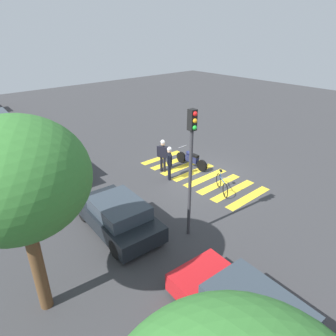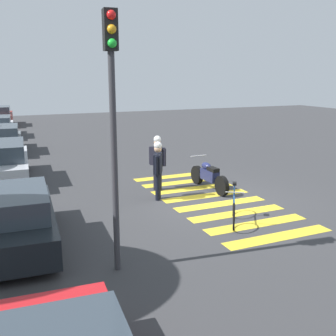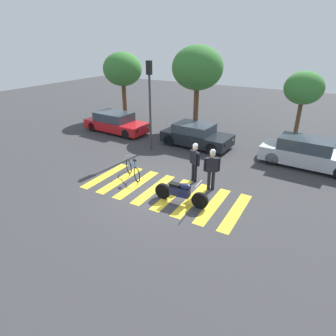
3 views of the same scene
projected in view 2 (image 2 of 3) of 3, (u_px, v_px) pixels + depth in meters
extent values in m
plane|color=#38383A|center=(213.00, 200.00, 12.30)|extent=(60.00, 60.00, 0.00)
cylinder|color=black|center=(197.00, 175.00, 14.05)|extent=(0.65, 0.16, 0.65)
cylinder|color=black|center=(222.00, 186.00, 12.65)|extent=(0.65, 0.16, 0.65)
cube|color=#1E234C|center=(210.00, 175.00, 13.27)|extent=(0.81, 0.31, 0.36)
ellipsoid|color=#1E234C|center=(206.00, 166.00, 13.41)|extent=(0.49, 0.26, 0.24)
cube|color=black|center=(213.00, 169.00, 13.04)|extent=(0.45, 0.26, 0.12)
cylinder|color=#A5A5AD|center=(198.00, 156.00, 13.82)|extent=(0.06, 0.62, 0.04)
torus|color=black|center=(234.00, 217.00, 9.83)|extent=(0.61, 0.40, 0.69)
torus|color=black|center=(234.00, 204.00, 10.80)|extent=(0.61, 0.40, 0.69)
cylinder|color=#1E4C8C|center=(234.00, 200.00, 10.25)|extent=(0.69, 0.46, 0.04)
cylinder|color=#1E4C8C|center=(234.00, 190.00, 10.51)|extent=(0.04, 0.04, 0.34)
cube|color=black|center=(235.00, 184.00, 10.47)|extent=(0.22, 0.19, 0.06)
cylinder|color=#99999E|center=(235.00, 192.00, 9.79)|extent=(0.27, 0.40, 0.03)
cylinder|color=black|center=(159.00, 186.00, 12.33)|extent=(0.14, 0.14, 0.84)
cylinder|color=black|center=(158.00, 187.00, 12.16)|extent=(0.14, 0.14, 0.84)
cube|color=black|center=(158.00, 164.00, 12.08)|extent=(0.52, 0.43, 0.60)
sphere|color=tan|center=(158.00, 149.00, 11.98)|extent=(0.23, 0.23, 0.23)
cylinder|color=black|center=(160.00, 161.00, 12.37)|extent=(0.09, 0.09, 0.57)
cylinder|color=black|center=(156.00, 166.00, 11.80)|extent=(0.09, 0.09, 0.57)
sphere|color=white|center=(158.00, 145.00, 11.95)|extent=(0.24, 0.24, 0.24)
cylinder|color=black|center=(160.00, 178.00, 13.18)|extent=(0.14, 0.14, 0.85)
cylinder|color=black|center=(155.00, 177.00, 13.28)|extent=(0.14, 0.14, 0.85)
cube|color=black|center=(157.00, 156.00, 13.06)|extent=(0.53, 0.42, 0.61)
sphere|color=tan|center=(157.00, 143.00, 12.96)|extent=(0.23, 0.23, 0.23)
cylinder|color=black|center=(165.00, 157.00, 12.89)|extent=(0.09, 0.09, 0.58)
cylinder|color=black|center=(150.00, 155.00, 13.24)|extent=(0.09, 0.09, 0.58)
sphere|color=white|center=(157.00, 139.00, 12.93)|extent=(0.24, 0.24, 0.24)
cube|color=yellow|center=(279.00, 237.00, 9.49)|extent=(0.45, 2.93, 0.01)
cube|color=yellow|center=(256.00, 224.00, 10.29)|extent=(0.45, 2.93, 0.01)
cube|color=yellow|center=(237.00, 213.00, 11.10)|extent=(0.45, 2.93, 0.01)
cube|color=yellow|center=(220.00, 204.00, 11.90)|extent=(0.45, 2.93, 0.01)
cube|color=yellow|center=(206.00, 196.00, 12.70)|extent=(0.45, 2.93, 0.01)
cube|color=yellow|center=(193.00, 188.00, 13.51)|extent=(0.45, 2.93, 0.01)
cube|color=yellow|center=(182.00, 182.00, 14.31)|extent=(0.45, 2.93, 0.01)
cube|color=yellow|center=(172.00, 176.00, 15.11)|extent=(0.45, 2.93, 0.01)
cube|color=#F2EDCC|center=(82.00, 299.00, 5.84)|extent=(0.09, 0.20, 0.12)
cylinder|color=black|center=(46.00, 208.00, 10.47)|extent=(0.71, 0.26, 0.70)
cylinder|color=black|center=(54.00, 250.00, 7.94)|extent=(0.71, 0.26, 0.70)
cube|color=black|center=(10.00, 225.00, 8.89)|extent=(4.17, 2.13, 0.62)
cube|color=#333D47|center=(8.00, 203.00, 8.58)|extent=(2.29, 1.79, 0.51)
cube|color=#F2EDCC|center=(35.00, 194.00, 10.89)|extent=(0.09, 0.20, 0.12)
cylinder|color=black|center=(25.00, 162.00, 16.06)|extent=(0.68, 0.26, 0.67)
cylinder|color=black|center=(26.00, 181.00, 13.22)|extent=(0.68, 0.26, 0.67)
cube|color=#B7BAC1|center=(4.00, 167.00, 14.35)|extent=(4.65, 1.96, 0.70)
cube|color=#333D47|center=(2.00, 151.00, 14.00)|extent=(2.55, 1.63, 0.57)
cube|color=#F2EDCC|center=(19.00, 152.00, 16.55)|extent=(0.09, 0.20, 0.12)
cylinder|color=black|center=(19.00, 141.00, 21.39)|extent=(0.62, 0.26, 0.61)
cylinder|color=black|center=(19.00, 151.00, 18.65)|extent=(0.62, 0.26, 0.61)
cube|color=slate|center=(3.00, 143.00, 19.73)|extent=(4.50, 2.01, 0.59)
cube|color=#333D47|center=(1.00, 132.00, 19.40)|extent=(2.46, 1.68, 0.58)
cube|color=#F2EDCC|center=(15.00, 135.00, 21.87)|extent=(0.09, 0.20, 0.12)
cylinder|color=black|center=(12.00, 128.00, 26.33)|extent=(0.67, 0.26, 0.66)
cylinder|color=black|center=(11.00, 134.00, 23.53)|extent=(0.67, 0.26, 0.66)
cube|color=#F2EDCC|center=(9.00, 123.00, 26.84)|extent=(0.09, 0.20, 0.12)
cylinder|color=black|center=(11.00, 119.00, 31.74)|extent=(0.72, 0.26, 0.71)
cylinder|color=black|center=(10.00, 123.00, 28.99)|extent=(0.72, 0.26, 0.71)
cube|color=#F2EDCC|center=(8.00, 114.00, 32.21)|extent=(0.09, 0.20, 0.12)
cylinder|color=#38383D|center=(115.00, 167.00, 7.45)|extent=(0.12, 0.12, 4.18)
cube|color=black|center=(110.00, 30.00, 6.89)|extent=(0.26, 0.26, 0.70)
sphere|color=red|center=(111.00, 15.00, 6.72)|extent=(0.16, 0.16, 0.16)
sphere|color=orange|center=(112.00, 29.00, 6.77)|extent=(0.16, 0.16, 0.16)
sphere|color=green|center=(112.00, 43.00, 6.82)|extent=(0.16, 0.16, 0.16)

